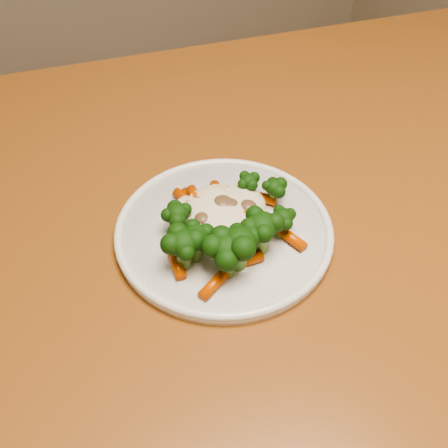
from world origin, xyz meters
name	(u,v)px	position (x,y,z in m)	size (l,w,h in m)	color
dining_table	(245,271)	(0.33, -0.08, 0.66)	(1.31, 0.92, 0.75)	brown
plate	(224,233)	(0.30, -0.09, 0.76)	(0.24, 0.24, 0.01)	silver
meal	(225,228)	(0.29, -0.11, 0.78)	(0.17, 0.17, 0.05)	beige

